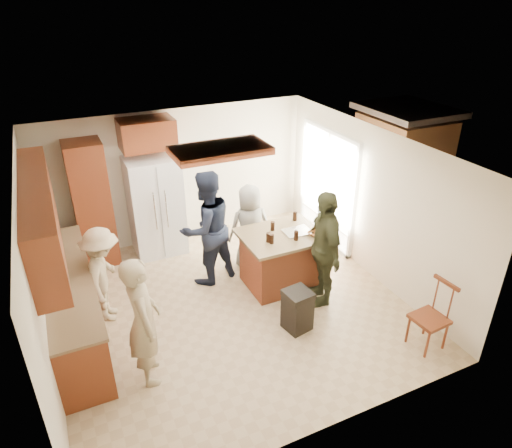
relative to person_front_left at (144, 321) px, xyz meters
name	(u,v)px	position (x,y,z in m)	size (l,w,h in m)	color
room_shell	(392,174)	(5.83, 2.53, 0.00)	(8.00, 5.20, 5.00)	tan
person_front_left	(144,321)	(0.00, 0.00, 0.00)	(0.63, 0.46, 1.72)	tan
person_behind_left	(207,228)	(1.41, 1.71, 0.10)	(0.93, 0.58, 1.92)	#191F32
person_behind_right	(250,227)	(2.22, 1.82, -0.11)	(0.73, 0.48, 1.50)	gray
person_side_right	(324,248)	(2.80, 0.45, 0.06)	(1.08, 0.55, 1.84)	#343720
person_counter	(104,275)	(-0.26, 1.41, -0.13)	(0.95, 0.44, 1.47)	tan
left_cabinetry	(62,275)	(-0.79, 1.29, 0.09)	(0.64, 3.00, 2.30)	maroon
back_wall_units	(106,187)	(0.12, 3.09, 0.52)	(1.80, 0.60, 2.45)	maroon
refrigerator	(156,206)	(0.91, 3.01, 0.04)	(0.90, 0.76, 1.80)	white
kitchen_island	(281,259)	(2.43, 1.09, -0.39)	(1.28, 1.03, 0.93)	#A94D2B
island_items	(295,232)	(2.62, 1.00, 0.11)	(0.93, 0.76, 0.15)	silver
trash_bin	(297,310)	(2.12, 0.00, -0.54)	(0.40, 0.40, 0.63)	black
spindle_chair	(431,318)	(3.55, -1.06, -0.41)	(0.45, 0.45, 0.99)	maroon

